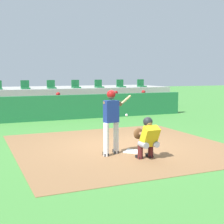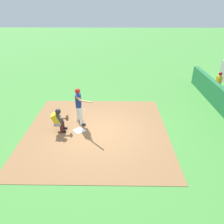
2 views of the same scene
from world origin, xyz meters
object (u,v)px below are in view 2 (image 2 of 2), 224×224
at_px(batter_at_plate, 79,104).
at_px(catcher_crouched, 59,119).
at_px(home_plate, 79,131).
at_px(dugout_player_0, 217,82).

xyz_separation_m(batter_at_plate, catcher_crouched, (0.66, -0.81, -0.43)).
xyz_separation_m(home_plate, catcher_crouched, (-0.01, -0.86, 0.59)).
distance_m(home_plate, dugout_player_0, 9.50).
bearing_deg(batter_at_plate, home_plate, 3.80).
height_order(catcher_crouched, dugout_player_0, dugout_player_0).
bearing_deg(dugout_player_0, home_plate, -59.23).
bearing_deg(batter_at_plate, dugout_player_0, 117.01).
distance_m(batter_at_plate, dugout_player_0, 9.20).
relative_size(batter_at_plate, catcher_crouched, 1.18).
xyz_separation_m(batter_at_plate, dugout_player_0, (-4.18, 8.19, -0.36)).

